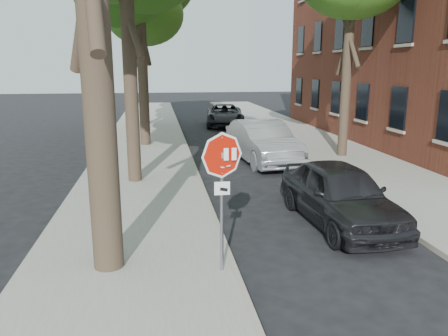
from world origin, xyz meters
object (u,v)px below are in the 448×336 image
Objects in this scene: tree_far at (138,10)px; car_a at (340,194)px; car_d at (225,115)px; car_b at (263,142)px; stop_sign at (222,176)px.

car_a is (5.32, -18.76, -6.45)m from tree_far.
car_d is (0.00, 18.59, -0.06)m from car_a.
car_b reaches higher than car_a.
car_b is 11.32m from car_d.
tree_far is at bearing 95.46° from stop_sign.
car_b is at bearing 72.17° from stop_sign.
stop_sign is at bearing -147.16° from car_a.
tree_far reaches higher than car_b.
car_b is at bearing -83.69° from car_d.
tree_far is 8.41m from car_d.
car_b is (3.10, 9.64, -1.10)m from stop_sign.
car_b is at bearing -65.97° from tree_far.
car_d is at bearing 87.08° from car_a.
car_d is at bearing 81.05° from stop_sign.
tree_far is 1.83× the size of car_d.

